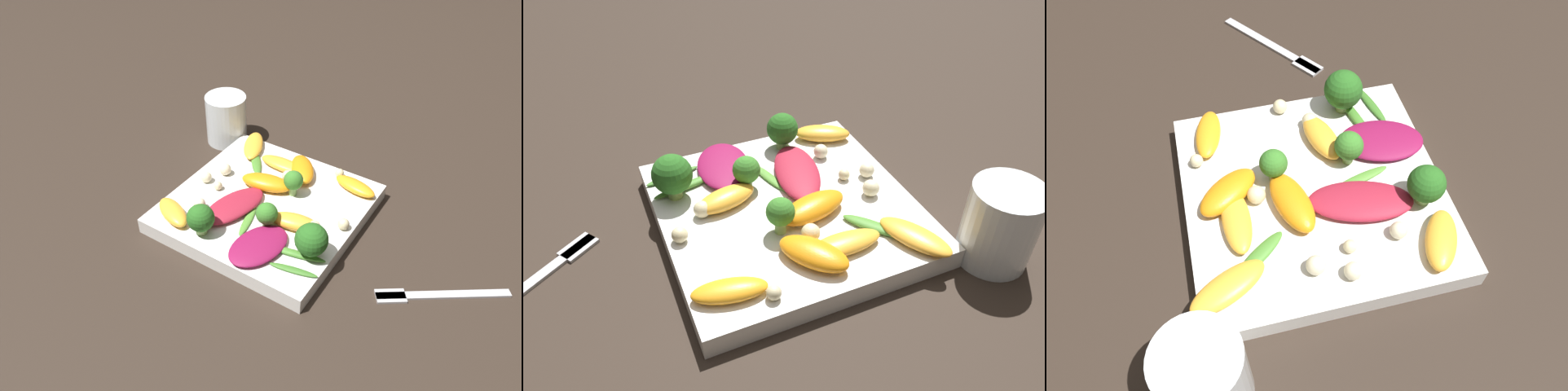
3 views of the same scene
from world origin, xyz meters
TOP-DOWN VIEW (x-y plane):
  - ground_plane at (0.00, 0.00)m, footprint 2.40×2.40m
  - plate at (0.00, 0.00)m, footprint 0.26×0.26m
  - drinking_glass at (-0.17, 0.13)m, footprint 0.07×0.07m
  - fork at (0.25, -0.02)m, footprint 0.15×0.11m
  - radicchio_leaf_0 at (-0.03, -0.04)m, footprint 0.07×0.11m
  - radicchio_leaf_1 at (0.04, -0.09)m, footprint 0.08×0.10m
  - orange_segment_0 at (0.09, 0.09)m, footprint 0.07×0.04m
  - orange_segment_1 at (-0.02, 0.08)m, footprint 0.08×0.03m
  - orange_segment_2 at (-0.09, 0.10)m, footprint 0.06×0.08m
  - orange_segment_3 at (0.06, -0.02)m, footprint 0.07×0.04m
  - orange_segment_4 at (-0.02, 0.03)m, footprint 0.08×0.05m
  - orange_segment_5 at (-0.09, -0.10)m, footprint 0.07×0.06m
  - orange_segment_6 at (0.01, 0.09)m, footprint 0.07×0.08m
  - broccoli_floret_0 at (-0.04, -0.10)m, footprint 0.04×0.04m
  - broccoli_floret_1 at (0.03, -0.04)m, footprint 0.03×0.03m
  - broccoli_floret_2 at (0.02, 0.04)m, footprint 0.03×0.03m
  - broccoli_floret_3 at (0.10, -0.06)m, footprint 0.04×0.04m
  - arugula_sprig_0 at (-0.06, 0.07)m, footprint 0.05×0.06m
  - arugula_sprig_1 at (0.08, -0.07)m, footprint 0.09×0.03m
  - arugula_sprig_2 at (-0.00, -0.05)m, footprint 0.03×0.07m
  - arugula_sprig_3 at (0.10, -0.09)m, footprint 0.06×0.02m
  - macadamia_nut_0 at (-0.00, 0.06)m, footprint 0.02×0.02m
  - macadamia_nut_1 at (0.09, -0.02)m, footprint 0.02×0.02m
  - macadamia_nut_2 at (-0.07, -0.06)m, footprint 0.02×0.02m
  - macadamia_nut_3 at (-0.08, -0.01)m, footprint 0.01×0.01m
  - macadamia_nut_4 at (-0.10, -0.01)m, footprint 0.02×0.02m
  - macadamia_nut_5 at (0.12, 0.01)m, footprint 0.02×0.02m
  - macadamia_nut_6 at (0.06, 0.11)m, footprint 0.01×0.01m
  - macadamia_nut_7 at (-0.09, 0.02)m, footprint 0.02×0.02m

SIDE VIEW (x-z plane):
  - ground_plane at x=0.00m, z-range 0.00..0.00m
  - fork at x=0.25m, z-range 0.00..0.01m
  - plate at x=0.00m, z-range 0.00..0.02m
  - arugula_sprig_2 at x=0.00m, z-range 0.02..0.03m
  - arugula_sprig_3 at x=0.10m, z-range 0.02..0.03m
  - arugula_sprig_0 at x=-0.06m, z-range 0.02..0.03m
  - arugula_sprig_1 at x=0.08m, z-range 0.02..0.03m
  - radicchio_leaf_1 at x=0.04m, z-range 0.02..0.04m
  - macadamia_nut_3 at x=-0.08m, z-range 0.02..0.04m
  - radicchio_leaf_0 at x=-0.03m, z-range 0.02..0.04m
  - macadamia_nut_6 at x=0.06m, z-range 0.02..0.04m
  - orange_segment_2 at x=-0.09m, z-range 0.02..0.04m
  - orange_segment_1 at x=-0.02m, z-range 0.02..0.04m
  - orange_segment_0 at x=0.09m, z-range 0.02..0.04m
  - macadamia_nut_5 at x=0.12m, z-range 0.02..0.04m
  - macadamia_nut_2 at x=-0.07m, z-range 0.02..0.04m
  - macadamia_nut_4 at x=-0.10m, z-range 0.02..0.04m
  - orange_segment_5 at x=-0.09m, z-range 0.02..0.04m
  - macadamia_nut_1 at x=0.09m, z-range 0.02..0.04m
  - macadamia_nut_7 at x=-0.09m, z-range 0.02..0.04m
  - orange_segment_3 at x=0.06m, z-range 0.02..0.04m
  - macadamia_nut_0 at x=0.00m, z-range 0.02..0.04m
  - orange_segment_6 at x=0.01m, z-range 0.02..0.04m
  - orange_segment_4 at x=-0.02m, z-range 0.02..0.04m
  - drinking_glass at x=-0.17m, z-range 0.00..0.08m
  - broccoli_floret_1 at x=0.03m, z-range 0.03..0.07m
  - broccoli_floret_2 at x=0.02m, z-range 0.03..0.07m
  - broccoli_floret_0 at x=-0.04m, z-range 0.03..0.07m
  - broccoli_floret_3 at x=0.10m, z-range 0.03..0.08m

